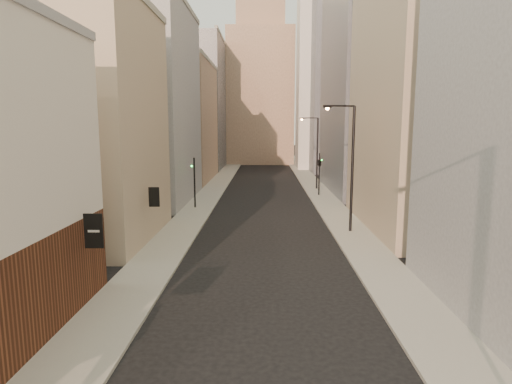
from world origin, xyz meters
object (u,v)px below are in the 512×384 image
clock_tower (261,81)px  streetlamp_far (315,149)px  white_tower (319,68)px  traffic_light_left (194,174)px  streetlamp_mid (349,161)px  traffic_light_right (319,162)px

clock_tower → streetlamp_far: bearing=-79.9°
streetlamp_far → clock_tower: bearing=108.8°
white_tower → streetlamp_far: white_tower is taller
traffic_light_left → streetlamp_mid: bearing=137.5°
clock_tower → traffic_light_left: bearing=-96.1°
streetlamp_far → traffic_light_right: streetlamp_far is taller
clock_tower → streetlamp_mid: 65.42m
white_tower → traffic_light_right: 36.02m
traffic_light_left → traffic_light_right: 15.28m
streetlamp_far → traffic_light_right: bearing=-82.6°
white_tower → streetlamp_far: (-3.65, -27.42, -13.42)m
streetlamp_mid → streetlamp_far: bearing=75.2°
streetlamp_mid → traffic_light_left: size_ratio=1.90×
streetlamp_mid → traffic_light_left: bearing=130.0°
traffic_light_right → white_tower: bearing=-108.6°
streetlamp_mid → streetlamp_far: (0.12, 22.44, -0.25)m
clock_tower → traffic_light_right: clock_tower is taller
traffic_light_left → clock_tower: bearing=-103.2°
traffic_light_right → traffic_light_left: bearing=19.2°
streetlamp_mid → traffic_light_left: (-13.07, 9.29, -2.06)m
white_tower → traffic_light_left: size_ratio=8.30×
white_tower → streetlamp_mid: 51.71m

